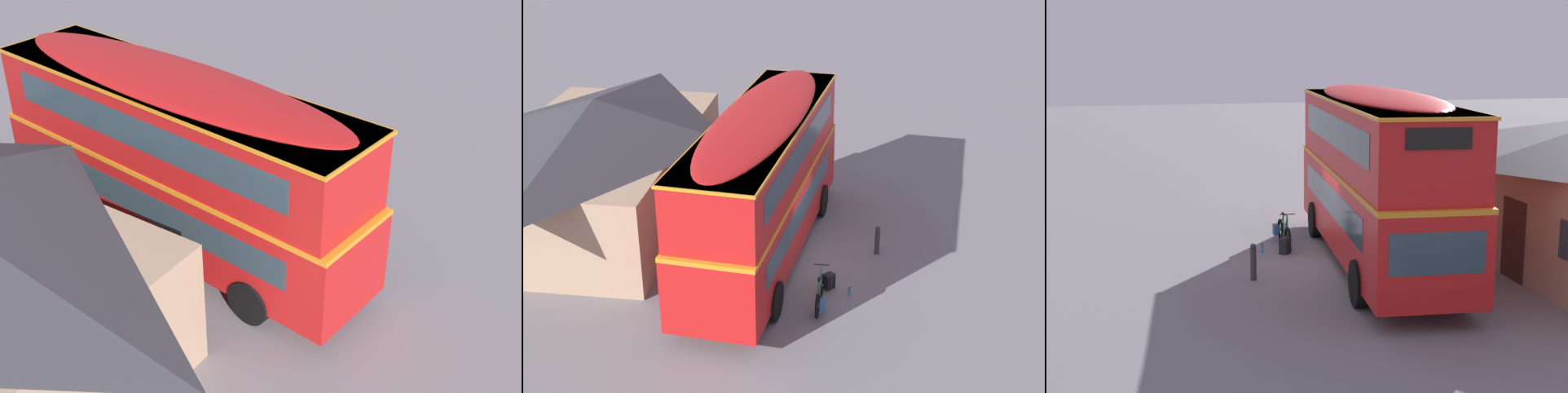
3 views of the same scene
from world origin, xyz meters
TOP-DOWN VIEW (x-y plane):
  - ground_plane at (0.00, 0.00)m, footprint 120.00×120.00m
  - double_decker_bus at (0.23, 1.02)m, footprint 10.87×3.44m
  - touring_bicycle at (-2.44, -1.05)m, footprint 1.77×0.47m
  - backpack_on_ground at (-1.39, -1.20)m, footprint 0.40×0.39m
  - water_bottle_blue_sports at (-1.67, -1.83)m, footprint 0.08×0.08m
  - pub_building at (2.29, 7.01)m, footprint 10.93×6.59m
  - kerb_bollard at (0.89, -2.50)m, footprint 0.16×0.16m

SIDE VIEW (x-z plane):
  - ground_plane at x=0.00m, z-range 0.00..0.00m
  - water_bottle_blue_sports at x=-1.67m, z-range -0.01..0.25m
  - backpack_on_ground at x=-1.39m, z-range 0.01..0.52m
  - touring_bicycle at x=-2.44m, z-range -0.16..0.90m
  - kerb_bollard at x=0.89m, z-range 0.01..0.98m
  - pub_building at x=2.29m, z-range 0.05..4.25m
  - double_decker_bus at x=0.23m, z-range 0.25..5.04m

